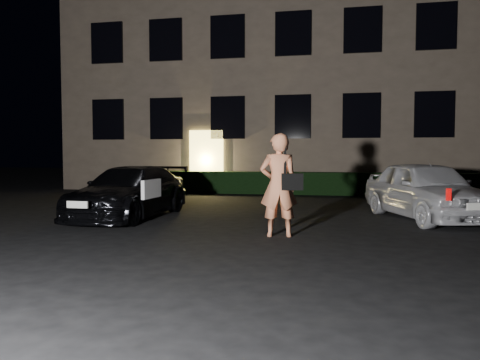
# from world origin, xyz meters

# --- Properties ---
(ground) EXTENTS (80.00, 80.00, 0.00)m
(ground) POSITION_xyz_m (0.00, 0.00, 0.00)
(ground) COLOR black
(ground) RESTS_ON ground
(building) EXTENTS (20.00, 8.11, 12.00)m
(building) POSITION_xyz_m (-0.00, 14.99, 6.00)
(building) COLOR brown
(building) RESTS_ON ground
(hedge) EXTENTS (15.00, 0.70, 0.85)m
(hedge) POSITION_xyz_m (0.00, 10.50, 0.42)
(hedge) COLOR black
(hedge) RESTS_ON ground
(sedan) EXTENTS (1.91, 4.41, 1.24)m
(sedan) POSITION_xyz_m (-3.27, 3.13, 0.62)
(sedan) COLOR black
(sedan) RESTS_ON ground
(hatch) EXTENTS (2.83, 4.41, 1.40)m
(hatch) POSITION_xyz_m (3.73, 4.15, 0.70)
(hatch) COLOR silver
(hatch) RESTS_ON ground
(man) EXTENTS (0.86, 0.59, 1.92)m
(man) POSITION_xyz_m (0.61, 1.21, 0.97)
(man) COLOR #DD8257
(man) RESTS_ON ground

